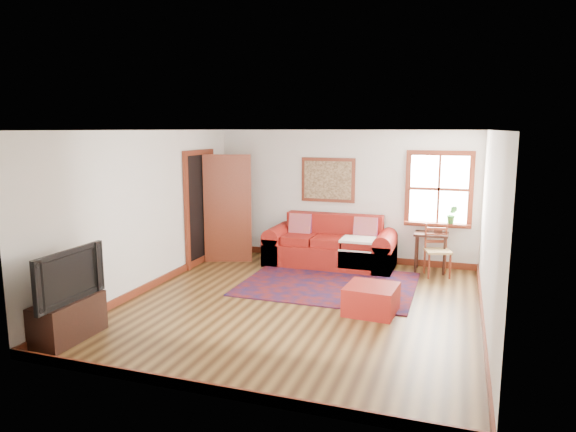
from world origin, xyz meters
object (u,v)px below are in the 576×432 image
(red_leather_sofa, at_px, (331,249))
(side_table, at_px, (431,240))
(red_ottoman, at_px, (371,299))
(ladder_back_chair, at_px, (437,248))
(media_cabinet, at_px, (68,319))

(red_leather_sofa, bearing_deg, side_table, 4.41)
(red_ottoman, relative_size, ladder_back_chair, 0.76)
(red_leather_sofa, bearing_deg, ladder_back_chair, -2.80)
(side_table, bearing_deg, red_ottoman, -104.71)
(red_ottoman, bearing_deg, red_leather_sofa, 120.93)
(red_leather_sofa, distance_m, side_table, 1.82)
(red_leather_sofa, height_order, media_cabinet, red_leather_sofa)
(ladder_back_chair, bearing_deg, side_table, 116.96)
(red_ottoman, height_order, media_cabinet, media_cabinet)
(red_leather_sofa, xyz_separation_m, ladder_back_chair, (1.91, -0.09, 0.17))
(side_table, bearing_deg, red_leather_sofa, -175.59)
(red_ottoman, distance_m, media_cabinet, 3.91)
(red_leather_sofa, relative_size, media_cabinet, 2.60)
(media_cabinet, bearing_deg, side_table, 48.80)
(red_ottoman, height_order, side_table, side_table)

